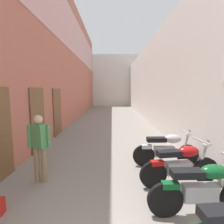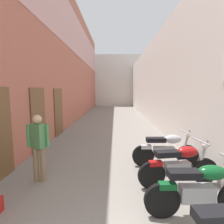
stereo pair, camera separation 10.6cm
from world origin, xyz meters
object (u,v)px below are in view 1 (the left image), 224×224
motorcycle_fourth (167,149)px  motorcycle_second (204,188)px  motorcycle_third (182,164)px  pedestrian_mid_alley (40,143)px

motorcycle_fourth → motorcycle_second: bearing=-90.0°
motorcycle_second → motorcycle_third: bearing=90.0°
motorcycle_third → motorcycle_fourth: size_ratio=0.99×
pedestrian_mid_alley → motorcycle_third: bearing=-2.8°
motorcycle_second → pedestrian_mid_alley: size_ratio=1.18×
motorcycle_second → motorcycle_third: 0.96m
motorcycle_second → pedestrian_mid_alley: pedestrian_mid_alley is taller
motorcycle_third → motorcycle_fourth: bearing=90.0°
motorcycle_second → motorcycle_fourth: size_ratio=1.00×
motorcycle_second → pedestrian_mid_alley: (-3.17, 1.11, 0.42)m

